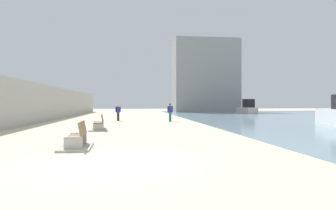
{
  "coord_description": "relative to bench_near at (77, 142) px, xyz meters",
  "views": [
    {
      "loc": [
        0.57,
        -8.5,
        1.64
      ],
      "look_at": [
        3.65,
        17.38,
        1.48
      ],
      "focal_mm": 31.51,
      "sensor_mm": 36.0,
      "label": 1
    }
  ],
  "objects": [
    {
      "name": "person_standing",
      "position": [
        0.66,
        16.67,
        0.66
      ],
      "size": [
        0.49,
        0.3,
        1.56
      ],
      "color": "#333338",
      "rests_on": "ground"
    },
    {
      "name": "seawall",
      "position": [
        -6.03,
        15.41,
        1.41
      ],
      "size": [
        0.8,
        64.0,
        3.29
      ],
      "primitive_type": "cube",
      "color": "#ADAAA3",
      "rests_on": "ground"
    },
    {
      "name": "boat_far_left",
      "position": [
        19.73,
        33.09,
        0.61
      ],
      "size": [
        1.77,
        4.98,
        2.24
      ],
      "color": "beige",
      "rests_on": "water_bay"
    },
    {
      "name": "harbor_building",
      "position": [
        15.62,
        43.41,
        6.54
      ],
      "size": [
        12.0,
        6.0,
        13.55
      ],
      "primitive_type": "cube",
      "color": "gray",
      "rests_on": "ground"
    },
    {
      "name": "person_walking",
      "position": [
        5.32,
        14.9,
        0.71
      ],
      "size": [
        0.51,
        0.27,
        1.64
      ],
      "color": "teal",
      "rests_on": "ground"
    },
    {
      "name": "ground_plane",
      "position": [
        1.47,
        15.41,
        -0.23
      ],
      "size": [
        120.0,
        120.0,
        0.0
      ],
      "primitive_type": "plane",
      "color": "beige"
    },
    {
      "name": "bench_far",
      "position": [
        -0.02,
        7.23,
        0.0
      ],
      "size": [
        1.28,
        2.19,
        0.98
      ],
      "color": "#ADAAA3",
      "rests_on": "ground"
    },
    {
      "name": "bench_near",
      "position": [
        0.0,
        0.0,
        0.0
      ],
      "size": [
        1.21,
        2.15,
        0.98
      ],
      "color": "#ADAAA3",
      "rests_on": "ground"
    }
  ]
}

